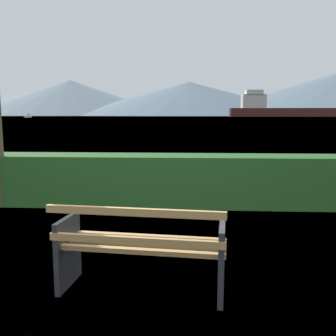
# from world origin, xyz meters

# --- Properties ---
(ground_plane) EXTENTS (1400.00, 1400.00, 0.00)m
(ground_plane) POSITION_xyz_m (0.00, 0.00, 0.00)
(ground_plane) COLOR #567A38
(water_surface) EXTENTS (620.00, 620.00, 0.00)m
(water_surface) POSITION_xyz_m (0.00, 306.19, 0.00)
(water_surface) COLOR #7A99A8
(water_surface) RESTS_ON ground_plane
(park_bench) EXTENTS (1.59, 0.73, 0.87)m
(park_bench) POSITION_xyz_m (-0.01, -0.06, 0.42)
(park_bench) COLOR tan
(park_bench) RESTS_ON ground_plane
(hedge_row) EXTENTS (10.04, 0.83, 0.91)m
(hedge_row) POSITION_xyz_m (0.00, 3.42, 0.46)
(hedge_row) COLOR #285B23
(hedge_row) RESTS_ON ground_plane
(cargo_ship_large) EXTENTS (101.12, 13.92, 20.49)m
(cargo_ship_large) POSITION_xyz_m (74.91, 297.77, 5.73)
(cargo_ship_large) COLOR #471E19
(cargo_ship_large) RESTS_ON water_surface
(sailboat_mid) EXTENTS (1.99, 5.41, 2.02)m
(sailboat_mid) POSITION_xyz_m (-86.92, 196.95, 0.71)
(sailboat_mid) COLOR silver
(sailboat_mid) RESTS_ON water_surface
(distant_hills) EXTENTS (791.61, 431.84, 63.30)m
(distant_hills) POSITION_xyz_m (56.72, 565.51, 28.94)
(distant_hills) COLOR slate
(distant_hills) RESTS_ON ground_plane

